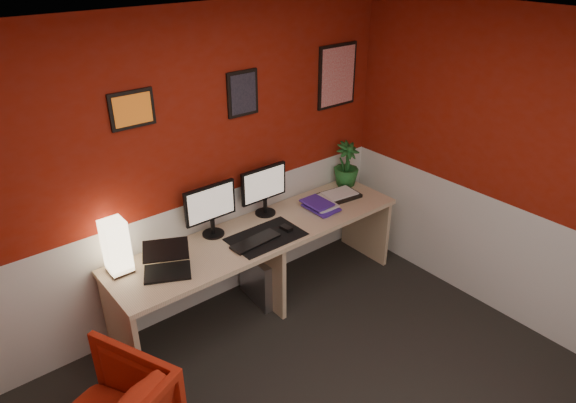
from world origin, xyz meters
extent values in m
cube|color=white|center=(0.00, 0.00, 2.50)|extent=(4.00, 3.50, 0.01)
cube|color=maroon|center=(0.00, 1.75, 1.25)|extent=(4.00, 0.01, 2.50)
cube|color=maroon|center=(2.00, 0.00, 1.25)|extent=(0.01, 3.50, 2.50)
cube|color=silver|center=(0.00, 1.75, 0.50)|extent=(4.00, 0.01, 1.00)
cube|color=silver|center=(2.00, 0.00, 0.50)|extent=(0.01, 3.50, 1.00)
cube|color=tan|center=(0.49, 1.41, 0.36)|extent=(2.60, 0.65, 0.73)
cube|color=#FFE5B2|center=(-0.65, 1.59, 0.93)|extent=(0.16, 0.16, 0.40)
cube|color=black|center=(-0.40, 1.36, 0.84)|extent=(0.40, 0.35, 0.22)
cube|color=black|center=(0.15, 1.61, 1.02)|extent=(0.45, 0.06, 0.58)
cube|color=black|center=(0.69, 1.63, 1.02)|extent=(0.45, 0.06, 0.58)
cube|color=black|center=(0.46, 1.31, 0.73)|extent=(0.60, 0.38, 0.01)
cube|color=black|center=(0.34, 1.29, 0.74)|extent=(0.43, 0.17, 0.02)
cube|color=black|center=(0.65, 1.29, 0.75)|extent=(0.07, 0.10, 0.03)
imported|color=#402199|center=(1.01, 1.38, 0.74)|extent=(0.23, 0.30, 0.03)
imported|color=silver|center=(1.03, 1.42, 0.77)|extent=(0.25, 0.32, 0.02)
imported|color=#402199|center=(0.99, 1.40, 0.79)|extent=(0.20, 0.27, 0.03)
cube|color=black|center=(1.42, 1.45, 0.74)|extent=(0.38, 0.29, 0.03)
imported|color=#19591E|center=(1.65, 1.61, 0.95)|extent=(0.25, 0.25, 0.43)
cube|color=#99999E|center=(0.51, 1.47, 0.23)|extent=(0.24, 0.47, 0.45)
cube|color=orange|center=(-0.34, 1.74, 1.85)|extent=(0.32, 0.02, 0.26)
cube|color=black|center=(0.57, 1.74, 1.80)|extent=(0.28, 0.02, 0.36)
cube|color=red|center=(1.60, 1.74, 1.78)|extent=(0.44, 0.02, 0.56)
camera|label=1|loc=(-1.65, -1.57, 2.91)|focal=32.12mm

